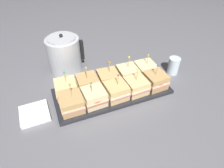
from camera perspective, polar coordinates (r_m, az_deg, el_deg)
The scene contains 15 objects.
ground_plane at distance 1.09m, azimuth 0.00°, elevation -2.43°, with size 6.00×6.00×0.00m, color slate.
serving_platter at distance 1.09m, azimuth 0.00°, elevation -2.08°, with size 0.62×0.26×0.02m.
sandwich_front_far_left at distance 0.97m, azimuth -11.51°, elevation -5.48°, with size 0.11×0.11×0.16m.
sandwich_front_left at distance 0.99m, azimuth -5.12°, elevation -3.66°, with size 0.12×0.12×0.14m.
sandwich_front_center at distance 1.01m, azimuth 1.26°, elevation -1.99°, with size 0.12×0.12×0.14m.
sandwich_front_right at distance 1.05m, azimuth 6.94°, elevation -0.54°, with size 0.12×0.12×0.15m.
sandwich_front_far_right at distance 1.10m, azimuth 12.35°, elevation 0.99°, with size 0.12×0.12×0.14m.
sandwich_back_far_left at distance 1.05m, azimuth -13.00°, elevation -1.28°, with size 0.12×0.12×0.14m.
sandwich_back_left at distance 1.07m, azimuth -7.05°, elevation 0.28°, with size 0.11×0.11×0.15m.
sandwich_back_center at distance 1.10m, azimuth -1.07°, elevation 1.63°, with size 0.12×0.12×0.14m.
sandwich_back_right at distance 1.13m, azimuth 4.47°, elevation 3.03°, with size 0.11×0.11×0.15m.
sandwich_back_far_right at distance 1.18m, azimuth 9.45°, elevation 4.18°, with size 0.11×0.11×0.14m.
kettle_steel at distance 1.24m, azimuth -13.47°, elevation 8.31°, with size 0.22×0.19×0.24m.
drinking_glass at distance 1.26m, azimuth 17.17°, elevation 5.02°, with size 0.07×0.07×0.10m.
napkin_stack at distance 1.04m, azimuth -21.25°, elevation -7.87°, with size 0.14×0.14×0.02m.
Camera 1 is at (-0.30, -0.75, 0.74)m, focal length 32.00 mm.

